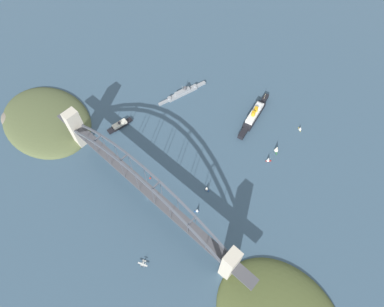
{
  "coord_description": "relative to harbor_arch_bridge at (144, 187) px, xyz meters",
  "views": [
    {
      "loc": [
        144.24,
        -79.34,
        353.32
      ],
      "look_at": [
        0.0,
        79.37,
        8.0
      ],
      "focal_mm": 30.05,
      "sensor_mm": 36.0,
      "label": 1
    }
  ],
  "objects": [
    {
      "name": "seaplane_taxiing_near_bridge",
      "position": [
        51.95,
        -55.06,
        -31.35
      ],
      "size": [
        10.63,
        8.09,
        4.74
      ],
      "color": "#B7B7B2",
      "rests_on": "ground"
    },
    {
      "name": "channel_marker_buoy",
      "position": [
        -17.49,
        21.69,
        -32.22
      ],
      "size": [
        2.2,
        2.2,
        2.75
      ],
      "color": "red",
      "rests_on": "ground"
    },
    {
      "name": "naval_cruiser",
      "position": [
        -82.38,
        150.19,
        -30.33
      ],
      "size": [
        23.56,
        77.69,
        17.27
      ],
      "color": "gray",
      "rests_on": "ground"
    },
    {
      "name": "harbor_arch_bridge",
      "position": [
        0.0,
        0.0,
        0.0
      ],
      "size": [
        304.52,
        16.46,
        71.74
      ],
      "color": "beige",
      "rests_on": "ground"
    },
    {
      "name": "small_boat_3",
      "position": [
        54.43,
        28.35,
        -30.0
      ],
      "size": [
        5.17,
        5.42,
        7.19
      ],
      "color": "#234C8C",
      "rests_on": "ground"
    },
    {
      "name": "harbor_ferry_steamer",
      "position": [
        -105.9,
        49.29,
        -30.68
      ],
      "size": [
        13.03,
        37.33,
        8.49
      ],
      "color": "black",
      "rests_on": "ground"
    },
    {
      "name": "small_boat_0",
      "position": [
        74.94,
        159.38,
        -27.95
      ],
      "size": [
        8.43,
        8.82,
        11.55
      ],
      "color": "#2D6B3D",
      "rests_on": "ground"
    },
    {
      "name": "small_boat_4",
      "position": [
        79.58,
        209.31,
        -30.1
      ],
      "size": [
        6.37,
        5.22,
        6.8
      ],
      "color": "gold",
      "rests_on": "ground"
    },
    {
      "name": "small_boat_2",
      "position": [
        44.43,
        56.82,
        -29.82
      ],
      "size": [
        6.75,
        3.91,
        7.56
      ],
      "color": "#234C8C",
      "rests_on": "ground"
    },
    {
      "name": "small_boat_1",
      "position": [
        76.01,
        139.78,
        -29.32
      ],
      "size": [
        6.33,
        6.19,
        8.69
      ],
      "color": "#B2231E",
      "rests_on": "ground"
    },
    {
      "name": "ocean_liner",
      "position": [
        20.11,
        185.0,
        -27.94
      ],
      "size": [
        24.22,
        86.99,
        18.16
      ],
      "color": "black",
      "rests_on": "ground"
    },
    {
      "name": "ground_plane",
      "position": [
        0.0,
        0.0,
        -33.33
      ],
      "size": [
        1400.0,
        1400.0,
        0.0
      ],
      "primitive_type": "plane",
      "color": "#385166"
    },
    {
      "name": "headland_west_shore",
      "position": [
        -189.65,
        -14.67,
        -33.33
      ],
      "size": [
        144.4,
        106.58,
        23.57
      ],
      "color": "#515B38",
      "rests_on": "ground"
    }
  ]
}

